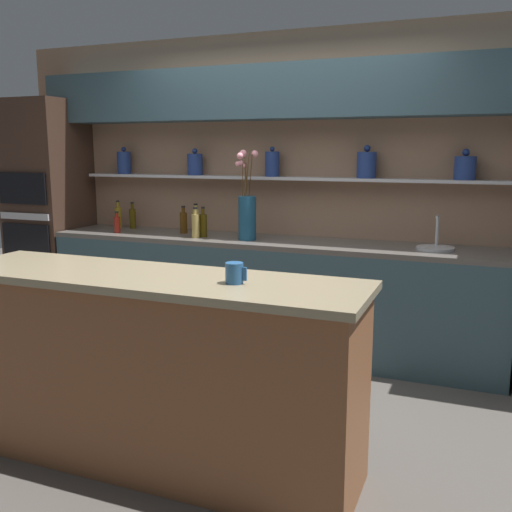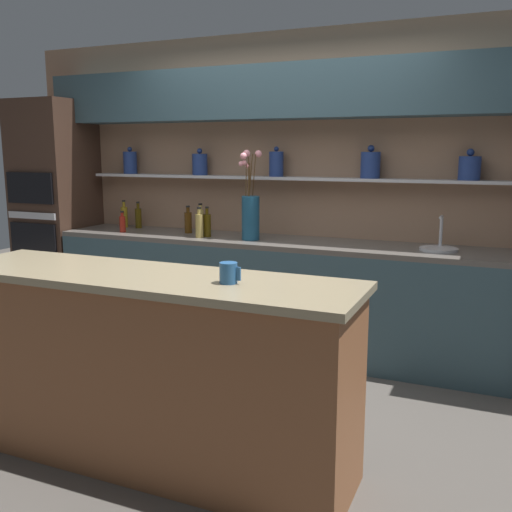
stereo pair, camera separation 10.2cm
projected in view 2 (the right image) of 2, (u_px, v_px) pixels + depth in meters
The scene contains 15 objects.
ground_plane at pixel (208, 408), 3.67m from camera, with size 12.00×12.00×0.00m, color #4C4742.
back_wall_unit at pixel (291, 161), 4.76m from camera, with size 5.20×0.44×2.60m.
back_counter_unit at pixel (269, 294), 4.73m from camera, with size 3.76×0.62×0.92m.
island_counter at pixel (147, 369), 2.98m from camera, with size 2.25×0.61×1.02m.
oven_tower at pixel (57, 212), 5.48m from camera, with size 0.62×0.64×2.10m.
flower_vase at pixel (250, 212), 4.59m from camera, with size 0.16×0.16×0.72m.
sink_fixture at pixel (439, 247), 4.14m from camera, with size 0.27×0.27×0.25m.
bottle_oil_0 at pixel (207, 225), 4.78m from camera, with size 0.06×0.06×0.25m.
bottle_oil_1 at pixel (124, 216), 5.36m from camera, with size 0.06×0.06×0.26m.
bottle_sauce_2 at pixel (123, 223), 5.04m from camera, with size 0.05×0.05×0.19m.
bottle_spirit_3 at pixel (201, 220), 5.08m from camera, with size 0.06×0.06×0.25m.
bottle_oil_4 at pixel (138, 217), 5.31m from camera, with size 0.06×0.06×0.25m.
bottle_spirit_5 at pixel (199, 225), 4.73m from camera, with size 0.07×0.07×0.25m.
bottle_spirit_6 at pixel (188, 222), 4.99m from camera, with size 0.06×0.06×0.24m.
coffee_mug at pixel (229, 273), 2.67m from camera, with size 0.10×0.08×0.10m.
Camera 2 is at (1.64, -3.02, 1.64)m, focal length 40.00 mm.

